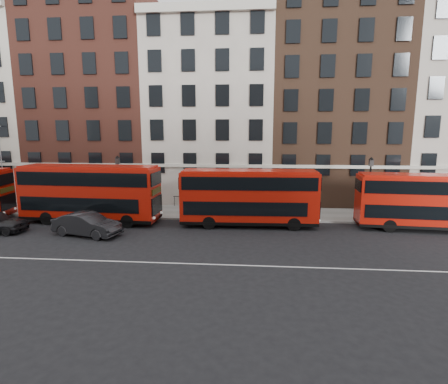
# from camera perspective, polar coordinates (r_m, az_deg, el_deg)

# --- Properties ---
(ground) EXTENTS (120.00, 120.00, 0.00)m
(ground) POSITION_cam_1_polar(r_m,az_deg,el_deg) (22.66, -7.29, -9.61)
(ground) COLOR black
(ground) RESTS_ON ground
(pavement) EXTENTS (80.00, 5.00, 0.15)m
(pavement) POSITION_cam_1_polar(r_m,az_deg,el_deg) (32.57, -3.43, -3.34)
(pavement) COLOR gray
(pavement) RESTS_ON ground
(kerb) EXTENTS (80.00, 0.30, 0.16)m
(kerb) POSITION_cam_1_polar(r_m,az_deg,el_deg) (30.17, -4.11, -4.42)
(kerb) COLOR gray
(kerb) RESTS_ON ground
(road_centre_line) EXTENTS (70.00, 0.12, 0.01)m
(road_centre_line) POSITION_cam_1_polar(r_m,az_deg,el_deg) (20.84, -8.46, -11.41)
(road_centre_line) COLOR white
(road_centre_line) RESTS_ON ground
(building_terrace) EXTENTS (64.00, 11.95, 22.00)m
(building_terrace) POSITION_cam_1_polar(r_m,az_deg,el_deg) (39.14, -2.46, 13.88)
(building_terrace) COLOR #BDB6A4
(building_terrace) RESTS_ON ground
(bus_b) EXTENTS (11.51, 3.35, 4.78)m
(bus_b) POSITION_cam_1_polar(r_m,az_deg,el_deg) (30.84, -21.08, -0.03)
(bus_b) COLOR #B51509
(bus_b) RESTS_ON ground
(bus_c) EXTENTS (10.84, 2.86, 4.53)m
(bus_c) POSITION_cam_1_polar(r_m,az_deg,el_deg) (27.78, 3.99, -0.71)
(bus_c) COLOR #B51509
(bus_c) RESTS_ON ground
(bus_d) EXTENTS (10.42, 3.23, 4.31)m
(bus_d) POSITION_cam_1_polar(r_m,az_deg,el_deg) (30.80, 30.25, -1.22)
(bus_d) COLOR #B51509
(bus_d) RESTS_ON ground
(car_front) EXTENTS (5.38, 2.98, 1.68)m
(car_front) POSITION_cam_1_polar(r_m,az_deg,el_deg) (27.44, -21.48, -4.92)
(car_front) COLOR #242427
(car_front) RESTS_ON ground
(lamp_post_left) EXTENTS (0.44, 0.44, 5.33)m
(lamp_post_left) POSITION_cam_1_polar(r_m,az_deg,el_deg) (31.80, -16.82, 1.44)
(lamp_post_left) COLOR black
(lamp_post_left) RESTS_ON pavement
(lamp_post_right) EXTENTS (0.44, 0.44, 5.33)m
(lamp_post_right) POSITION_cam_1_polar(r_m,az_deg,el_deg) (31.15, 22.65, 0.92)
(lamp_post_right) COLOR black
(lamp_post_right) RESTS_ON pavement
(iron_railings) EXTENTS (6.60, 0.06, 1.00)m
(iron_railings) POSITION_cam_1_polar(r_m,az_deg,el_deg) (34.58, -2.92, -1.58)
(iron_railings) COLOR black
(iron_railings) RESTS_ON pavement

